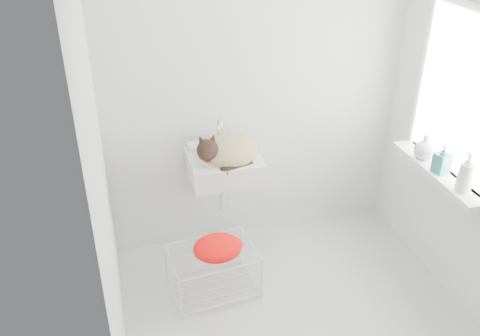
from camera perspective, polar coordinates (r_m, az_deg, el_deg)
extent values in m
cube|color=silver|center=(3.57, 6.20, -15.80)|extent=(2.20, 2.00, 0.02)
cube|color=silver|center=(3.69, 1.82, 9.22)|extent=(2.20, 0.02, 2.50)
cube|color=silver|center=(2.65, -15.16, -0.48)|extent=(0.02, 2.00, 2.50)
cube|color=white|center=(3.47, 23.41, 7.19)|extent=(0.01, 0.80, 1.00)
cube|color=white|center=(3.46, 23.21, 7.18)|extent=(0.04, 0.90, 1.10)
cube|color=white|center=(3.64, 20.87, -0.44)|extent=(0.16, 0.88, 0.04)
cube|color=white|center=(3.56, -1.77, 1.32)|extent=(0.49, 0.43, 0.20)
ellipsoid|color=tan|center=(3.54, -1.27, 1.73)|extent=(0.40, 0.35, 0.21)
sphere|color=black|center=(3.41, -3.59, 2.31)|extent=(0.15, 0.15, 0.15)
torus|color=red|center=(3.43, -3.28, 1.68)|extent=(0.13, 0.13, 0.06)
cube|color=silver|center=(3.63, -2.97, -11.44)|extent=(0.60, 0.45, 0.34)
ellipsoid|color=#FD1500|center=(3.46, -2.45, -9.27)|extent=(0.33, 0.23, 0.14)
imported|color=white|center=(3.44, 23.19, -2.30)|extent=(0.09, 0.09, 0.22)
imported|color=#276E64|center=(3.60, 21.07, -0.43)|extent=(0.11, 0.10, 0.20)
imported|color=silver|center=(3.74, 19.43, 1.03)|extent=(0.19, 0.19, 0.18)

